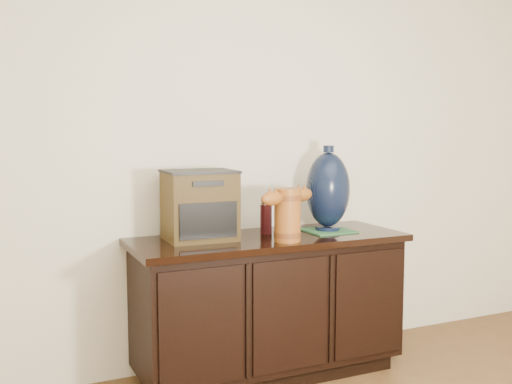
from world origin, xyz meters
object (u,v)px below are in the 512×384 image
lamp_base (328,190)px  spray_can (266,217)px  tv_radio (200,205)px  sideboard (269,304)px  terracotta_vessel (287,212)px

lamp_base → spray_can: size_ratio=2.53×
tv_radio → sideboard: bearing=-8.6°
terracotta_vessel → sideboard: bearing=76.3°
spray_can → lamp_base: bearing=-12.0°
sideboard → lamp_base: size_ratio=3.12×
terracotta_vessel → lamp_base: (0.34, 0.17, 0.08)m
tv_radio → spray_can: bearing=4.2°
terracotta_vessel → tv_radio: bearing=127.0°
spray_can → sideboard: bearing=-106.1°
sideboard → tv_radio: (-0.36, 0.06, 0.55)m
sideboard → tv_radio: size_ratio=4.03×
tv_radio → spray_can: size_ratio=1.96×
lamp_base → spray_can: bearing=168.0°
sideboard → lamp_base: (0.37, 0.01, 0.60)m
spray_can → tv_radio: bearing=-177.4°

